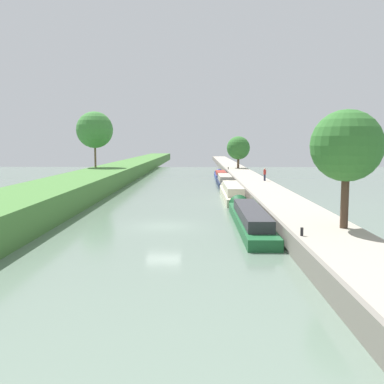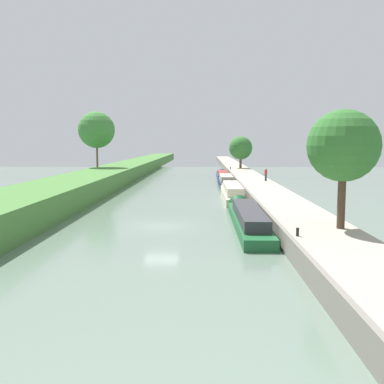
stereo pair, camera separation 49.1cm
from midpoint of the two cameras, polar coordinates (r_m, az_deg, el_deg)
ground_plane at (r=32.83m, az=-3.50°, el=-4.36°), size 160.00×160.00×0.00m
left_grassy_bank at (r=35.39m, az=-21.80°, el=-2.20°), size 6.75×260.00×2.22m
right_towpath at (r=33.36m, az=13.73°, el=-3.36°), size 4.29×260.00×1.15m
stone_quay at (r=32.95m, az=9.86°, el=-3.34°), size 0.25×260.00×1.20m
narrowboat_green at (r=33.30m, az=7.45°, el=-3.20°), size 1.98×16.75×2.05m
narrowboat_cream at (r=49.42m, az=5.39°, el=0.01°), size 2.00×15.36×2.20m
narrowboat_navy at (r=65.11m, az=4.52°, el=1.47°), size 2.03×12.78×2.14m
narrowboat_blue at (r=78.32m, az=4.08°, el=2.19°), size 1.91×12.09×1.82m
tree_rightbank_near at (r=26.91m, az=19.24°, el=5.54°), size 4.11×4.11×6.81m
tree_rightbank_midnear at (r=87.81m, az=6.39°, el=5.60°), size 4.51×4.51×6.17m
tree_leftbank_downstream at (r=71.99m, az=-11.88°, el=7.76°), size 5.69×5.69×8.69m
person_walking at (r=58.71m, az=9.63°, el=2.26°), size 0.34×0.34×1.66m
mooring_bollard_near at (r=24.42m, az=13.87°, el=-4.96°), size 0.16×0.16×0.45m
mooring_bollard_far at (r=83.25m, az=5.09°, el=3.04°), size 0.16×0.16×0.45m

